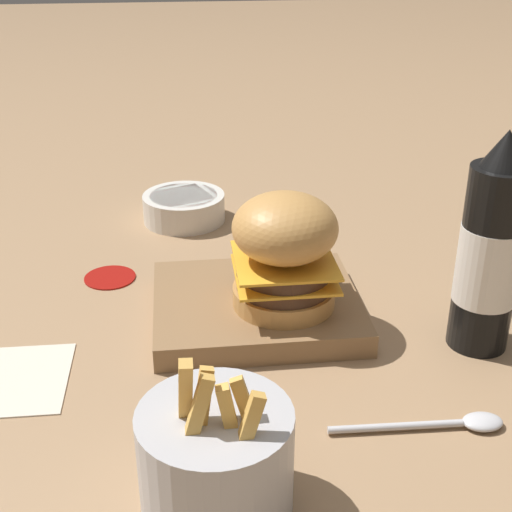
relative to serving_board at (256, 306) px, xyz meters
name	(u,v)px	position (x,y,z in m)	size (l,w,h in m)	color
ground_plane	(235,318)	(0.02, 0.00, -0.01)	(6.00, 6.00, 0.00)	#9E7A56
serving_board	(256,306)	(0.00, 0.00, 0.00)	(0.23, 0.20, 0.03)	olive
burger	(285,250)	(-0.03, 0.02, 0.08)	(0.11, 0.11, 0.13)	tan
ketchup_bottle	(490,254)	(-0.23, 0.08, 0.09)	(0.07, 0.07, 0.24)	black
fries_basket	(216,460)	(0.06, 0.29, 0.03)	(0.12, 0.12, 0.15)	#B7B7BC
side_bowl	(184,207)	(0.07, -0.29, 0.01)	(0.12, 0.12, 0.04)	silver
spoon	(451,423)	(-0.15, 0.22, -0.01)	(0.16, 0.03, 0.01)	silver
ketchup_puddle	(110,277)	(0.17, -0.11, -0.01)	(0.07, 0.07, 0.00)	#9E140F
parchment_square	(8,380)	(0.26, 0.10, -0.01)	(0.12, 0.12, 0.00)	beige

